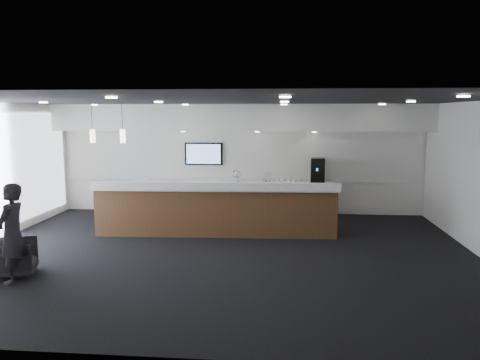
# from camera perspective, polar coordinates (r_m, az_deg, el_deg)

# --- Properties ---
(ground) EXTENTS (10.00, 10.00, 0.00)m
(ground) POSITION_cam_1_polar(r_m,az_deg,el_deg) (9.37, -2.25, -9.00)
(ground) COLOR black
(ground) RESTS_ON ground
(ceiling) EXTENTS (10.00, 8.00, 0.02)m
(ceiling) POSITION_cam_1_polar(r_m,az_deg,el_deg) (8.96, -2.36, 9.68)
(ceiling) COLOR black
(ceiling) RESTS_ON back_wall
(back_wall) EXTENTS (10.00, 0.02, 3.00)m
(back_wall) POSITION_cam_1_polar(r_m,az_deg,el_deg) (12.99, -0.02, 2.55)
(back_wall) COLOR white
(back_wall) RESTS_ON ground
(soffit_bulkhead) EXTENTS (10.00, 0.90, 0.70)m
(soffit_bulkhead) POSITION_cam_1_polar(r_m,az_deg,el_deg) (12.48, -0.21, 7.61)
(soffit_bulkhead) COLOR white
(soffit_bulkhead) RESTS_ON back_wall
(alcove_panel) EXTENTS (9.80, 0.06, 1.40)m
(alcove_panel) POSITION_cam_1_polar(r_m,az_deg,el_deg) (12.95, -0.03, 2.98)
(alcove_panel) COLOR white
(alcove_panel) RESTS_ON back_wall
(back_credenza) EXTENTS (5.06, 0.66, 0.95)m
(back_credenza) POSITION_cam_1_polar(r_m,az_deg,el_deg) (12.77, -0.17, -2.17)
(back_credenza) COLOR gray
(back_credenza) RESTS_ON ground
(wall_tv) EXTENTS (1.05, 0.08, 0.62)m
(wall_tv) POSITION_cam_1_polar(r_m,az_deg,el_deg) (13.01, -4.45, 3.20)
(wall_tv) COLOR black
(wall_tv) RESTS_ON back_wall
(pendant_left) EXTENTS (0.12, 0.12, 0.30)m
(pendant_left) POSITION_cam_1_polar(r_m,az_deg,el_deg) (10.33, -15.11, 5.03)
(pendant_left) COLOR beige
(pendant_left) RESTS_ON ceiling
(pendant_right) EXTENTS (0.12, 0.12, 0.30)m
(pendant_right) POSITION_cam_1_polar(r_m,az_deg,el_deg) (10.59, -18.68, 4.95)
(pendant_right) COLOR beige
(pendant_right) RESTS_ON ceiling
(ceiling_can_lights) EXTENTS (7.00, 5.00, 0.02)m
(ceiling_can_lights) POSITION_cam_1_polar(r_m,az_deg,el_deg) (8.96, -2.36, 9.49)
(ceiling_can_lights) COLOR white
(ceiling_can_lights) RESTS_ON ceiling
(service_counter) EXTENTS (5.54, 1.13, 1.49)m
(service_counter) POSITION_cam_1_polar(r_m,az_deg,el_deg) (10.75, -2.94, -3.61)
(service_counter) COLOR #51341B
(service_counter) RESTS_ON ground
(coffee_machine) EXTENTS (0.39, 0.50, 0.64)m
(coffee_machine) POSITION_cam_1_polar(r_m,az_deg,el_deg) (12.62, 9.46, 1.21)
(coffee_machine) COLOR black
(coffee_machine) RESTS_ON back_credenza
(info_sign_left) EXTENTS (0.17, 0.07, 0.23)m
(info_sign_left) POSITION_cam_1_polar(r_m,az_deg,el_deg) (12.60, -0.17, 0.40)
(info_sign_left) COLOR silver
(info_sign_left) RESTS_ON back_credenza
(info_sign_right) EXTENTS (0.19, 0.02, 0.26)m
(info_sign_right) POSITION_cam_1_polar(r_m,az_deg,el_deg) (12.55, 3.43, 0.41)
(info_sign_right) COLOR silver
(info_sign_right) RESTS_ON back_credenza
(armchair) EXTENTS (0.88, 0.87, 0.63)m
(armchair) POSITION_cam_1_polar(r_m,az_deg,el_deg) (8.97, -25.79, -8.50)
(armchair) COLOR black
(armchair) RESTS_ON ground
(lounge_guest) EXTENTS (0.40, 0.61, 1.65)m
(lounge_guest) POSITION_cam_1_polar(r_m,az_deg,el_deg) (8.48, -26.05, -5.87)
(lounge_guest) COLOR black
(lounge_guest) RESTS_ON ground
(cup_0) EXTENTS (0.11, 0.11, 0.10)m
(cup_0) POSITION_cam_1_polar(r_m,az_deg,el_deg) (12.57, 7.33, 0.00)
(cup_0) COLOR white
(cup_0) RESTS_ON back_credenza
(cup_1) EXTENTS (0.15, 0.15, 0.10)m
(cup_1) POSITION_cam_1_polar(r_m,az_deg,el_deg) (12.56, 6.69, 0.01)
(cup_1) COLOR white
(cup_1) RESTS_ON back_credenza
(cup_2) EXTENTS (0.13, 0.13, 0.10)m
(cup_2) POSITION_cam_1_polar(r_m,az_deg,el_deg) (12.56, 6.05, 0.02)
(cup_2) COLOR white
(cup_2) RESTS_ON back_credenza
(cup_3) EXTENTS (0.14, 0.14, 0.10)m
(cup_3) POSITION_cam_1_polar(r_m,az_deg,el_deg) (12.56, 5.41, 0.02)
(cup_3) COLOR white
(cup_3) RESTS_ON back_credenza
(cup_4) EXTENTS (0.15, 0.15, 0.10)m
(cup_4) POSITION_cam_1_polar(r_m,az_deg,el_deg) (12.56, 4.78, 0.03)
(cup_4) COLOR white
(cup_4) RESTS_ON back_credenza
(cup_5) EXTENTS (0.11, 0.11, 0.10)m
(cup_5) POSITION_cam_1_polar(r_m,az_deg,el_deg) (12.56, 4.14, 0.04)
(cup_5) COLOR white
(cup_5) RESTS_ON back_credenza
(cup_6) EXTENTS (0.15, 0.15, 0.10)m
(cup_6) POSITION_cam_1_polar(r_m,az_deg,el_deg) (12.56, 3.50, 0.05)
(cup_6) COLOR white
(cup_6) RESTS_ON back_credenza
(cup_7) EXTENTS (0.12, 0.12, 0.10)m
(cup_7) POSITION_cam_1_polar(r_m,az_deg,el_deg) (12.57, 2.86, 0.06)
(cup_7) COLOR white
(cup_7) RESTS_ON back_credenza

